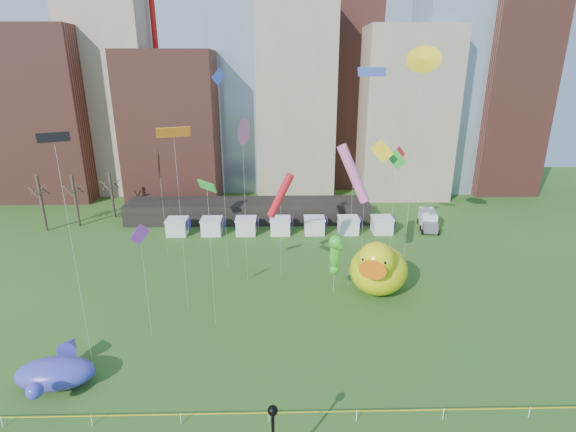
{
  "coord_description": "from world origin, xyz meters",
  "views": [
    {
      "loc": [
        0.73,
        -23.53,
        22.94
      ],
      "look_at": [
        1.49,
        8.63,
        12.0
      ],
      "focal_mm": 27.0,
      "sensor_mm": 36.0,
      "label": 1
    }
  ],
  "objects_px": {
    "seahorse_green": "(335,252)",
    "box_truck": "(428,220)",
    "whale_inflatable": "(56,371)",
    "seahorse_purple": "(376,262)",
    "big_duck": "(378,268)",
    "small_duck": "(375,255)"
  },
  "relations": [
    {
      "from": "seahorse_purple",
      "to": "box_truck",
      "type": "bearing_deg",
      "value": 56.48
    },
    {
      "from": "big_duck",
      "to": "box_truck",
      "type": "bearing_deg",
      "value": 80.43
    },
    {
      "from": "seahorse_green",
      "to": "box_truck",
      "type": "relative_size",
      "value": 1.09
    },
    {
      "from": "big_duck",
      "to": "box_truck",
      "type": "distance_m",
      "value": 23.27
    },
    {
      "from": "small_duck",
      "to": "box_truck",
      "type": "xyz_separation_m",
      "value": [
        10.91,
        13.31,
        -0.25
      ]
    },
    {
      "from": "seahorse_green",
      "to": "whale_inflatable",
      "type": "xyz_separation_m",
      "value": [
        -22.87,
        -13.6,
        -3.73
      ]
    },
    {
      "from": "seahorse_green",
      "to": "seahorse_purple",
      "type": "bearing_deg",
      "value": 0.3
    },
    {
      "from": "seahorse_purple",
      "to": "box_truck",
      "type": "height_order",
      "value": "seahorse_purple"
    },
    {
      "from": "small_duck",
      "to": "seahorse_purple",
      "type": "relative_size",
      "value": 1.06
    },
    {
      "from": "big_duck",
      "to": "box_truck",
      "type": "height_order",
      "value": "big_duck"
    },
    {
      "from": "small_duck",
      "to": "seahorse_purple",
      "type": "distance_m",
      "value": 5.92
    },
    {
      "from": "small_duck",
      "to": "big_duck",
      "type": "bearing_deg",
      "value": -123.68
    },
    {
      "from": "big_duck",
      "to": "seahorse_green",
      "type": "bearing_deg",
      "value": -156.91
    },
    {
      "from": "seahorse_green",
      "to": "whale_inflatable",
      "type": "distance_m",
      "value": 26.87
    },
    {
      "from": "seahorse_green",
      "to": "whale_inflatable",
      "type": "height_order",
      "value": "seahorse_green"
    },
    {
      "from": "seahorse_green",
      "to": "box_truck",
      "type": "xyz_separation_m",
      "value": [
        16.78,
        19.89,
        -3.63
      ]
    },
    {
      "from": "small_duck",
      "to": "seahorse_green",
      "type": "distance_m",
      "value": 9.44
    },
    {
      "from": "seahorse_purple",
      "to": "whale_inflatable",
      "type": "distance_m",
      "value": 31.23
    },
    {
      "from": "big_duck",
      "to": "seahorse_purple",
      "type": "relative_size",
      "value": 2.05
    },
    {
      "from": "small_duck",
      "to": "box_truck",
      "type": "distance_m",
      "value": 17.22
    },
    {
      "from": "big_duck",
      "to": "box_truck",
      "type": "relative_size",
      "value": 1.5
    },
    {
      "from": "small_duck",
      "to": "whale_inflatable",
      "type": "bearing_deg",
      "value": -168.01
    }
  ]
}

